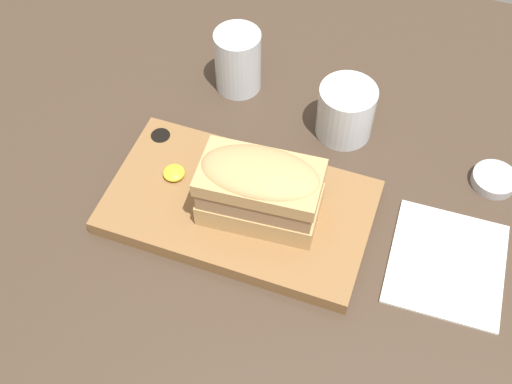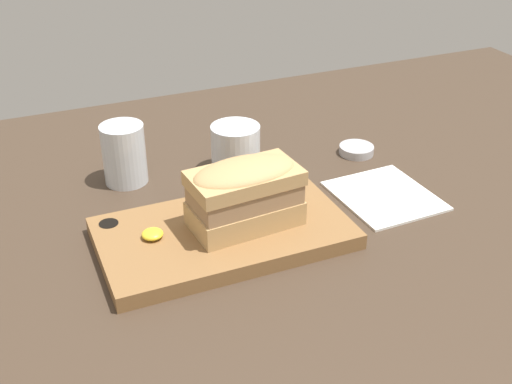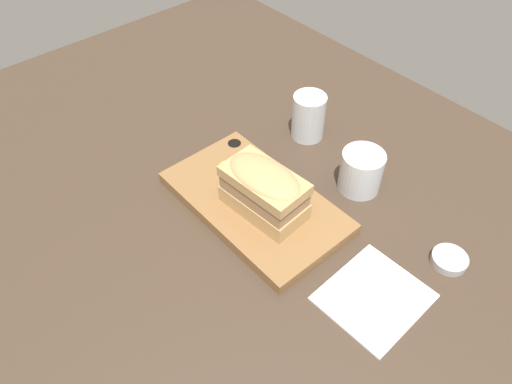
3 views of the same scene
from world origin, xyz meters
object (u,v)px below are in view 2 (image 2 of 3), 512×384
serving_board (223,233)px  wine_glass (234,152)px  napkin (384,196)px  condiment_dish (356,150)px  sandwich (245,191)px  water_glass (125,158)px

serving_board → wine_glass: bearing=64.0°
serving_board → napkin: (27.68, 1.33, -0.95)cm
wine_glass → condiment_dish: size_ratio=1.34×
serving_board → sandwich: sandwich is taller
serving_board → sandwich: 7.12cm
condiment_dish → sandwich: bearing=-149.2°
serving_board → condiment_dish: bearing=27.4°
sandwich → condiment_dish: (28.35, 16.89, -6.75)cm
sandwich → napkin: bearing=4.3°
serving_board → sandwich: bearing=-9.6°
sandwich → napkin: (24.52, 1.86, -7.30)cm
serving_board → napkin: bearing=2.7°
sandwich → water_glass: (-11.63, 22.97, -3.19)cm
condiment_dish → water_glass: bearing=171.3°
sandwich → condiment_dish: size_ratio=2.56×
wine_glass → napkin: (18.55, -17.39, -3.44)cm
serving_board → wine_glass: wine_glass is taller
sandwich → water_glass: sandwich is taller
napkin → condiment_dish: bearing=75.7°
serving_board → water_glass: (-8.47, 22.44, 3.17)cm
water_glass → serving_board: bearing=-69.3°
sandwich → wine_glass: 20.52cm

